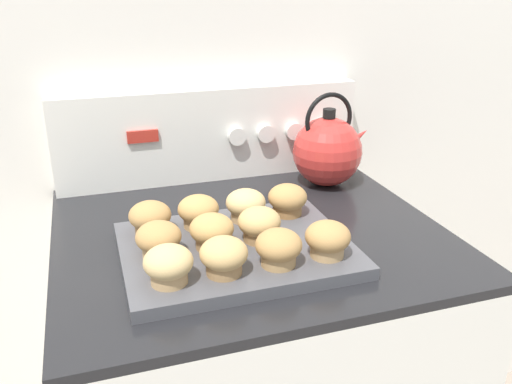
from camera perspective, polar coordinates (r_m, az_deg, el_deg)
The scene contains 15 objects.
wall_back at distance 1.31m, azimuth -5.61°, elevation 14.31°, with size 8.00×0.05×2.40m.
control_panel at distance 1.30m, azimuth -4.70°, elevation 6.10°, with size 0.72×0.07×0.22m.
muffin_pan at distance 0.96m, azimuth -2.12°, elevation -6.07°, with size 0.40×0.31×0.02m.
muffin_r0_c0 at distance 0.84m, azimuth -9.20°, elevation -7.57°, with size 0.08×0.08×0.06m.
muffin_r0_c1 at distance 0.85m, azimuth -3.41°, elevation -6.75°, with size 0.08×0.08×0.06m.
muffin_r0_c2 at distance 0.88m, azimuth 2.39°, elevation -5.87°, with size 0.08×0.08×0.06m.
muffin_r0_c3 at distance 0.91m, azimuth 7.55°, elevation -4.94°, with size 0.08×0.08×0.06m.
muffin_r1_c0 at distance 0.92m, azimuth -10.21°, elevation -4.95°, with size 0.08×0.08×0.06m.
muffin_r1_c1 at distance 0.93m, azimuth -4.68°, elevation -4.14°, with size 0.08×0.08×0.06m.
muffin_r1_c2 at distance 0.95m, azimuth 0.35°, elevation -3.40°, with size 0.08×0.08×0.06m.
muffin_r2_c0 at distance 1.00m, azimuth -11.08°, elevation -2.69°, with size 0.08×0.08×0.06m.
muffin_r2_c1 at distance 1.01m, azimuth -6.08°, elevation -2.04°, with size 0.08×0.08×0.06m.
muffin_r2_c2 at distance 1.03m, azimuth -1.09°, elevation -1.37°, with size 0.08×0.08×0.06m.
muffin_r2_c3 at distance 1.06m, azimuth 3.33°, elevation -0.80°, with size 0.08×0.08×0.06m.
tea_kettle at distance 1.27m, azimuth 7.58°, elevation 4.40°, with size 0.20×0.16×0.22m.
Camera 1 is at (-0.28, -0.56, 1.37)m, focal length 38.00 mm.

